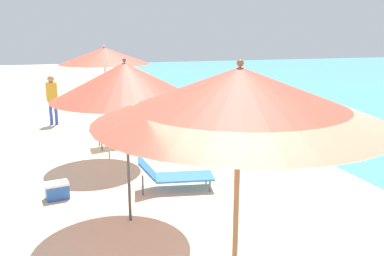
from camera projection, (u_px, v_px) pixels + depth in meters
umbrella_nearest at (239, 95)px, 3.22m from camera, size 2.41×2.41×2.88m
umbrella_second at (125, 81)px, 6.15m from camera, size 2.30×2.30×2.71m
lounger_second_shoreside at (173, 175)px, 7.98m from camera, size 1.59×0.82×0.67m
umbrella_farthest at (104, 56)px, 9.42m from camera, size 2.14×2.14×2.81m
lounger_farthest_shoreside at (122, 135)px, 11.03m from camera, size 1.65×0.67×0.59m
person_walking_near at (226, 100)px, 12.79m from camera, size 0.39×0.42×1.62m
person_walking_mid at (52, 95)px, 13.45m from camera, size 0.37×0.23×1.70m
cooler_box at (57, 190)px, 7.55m from camera, size 0.47×0.37×0.32m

